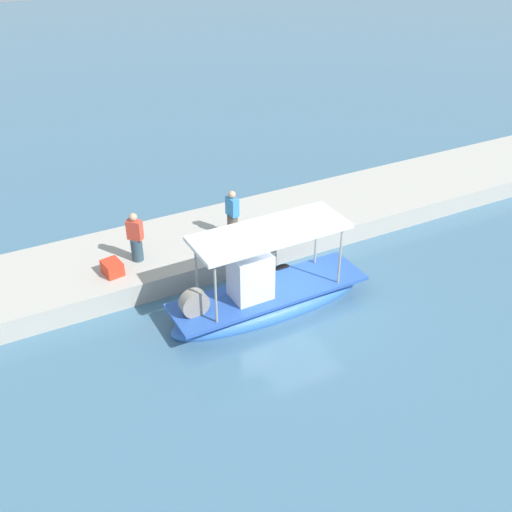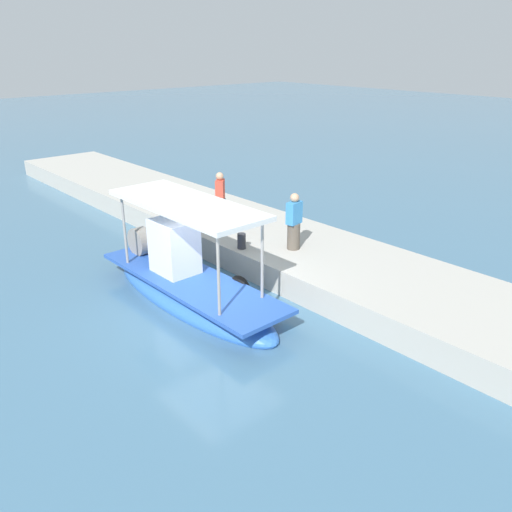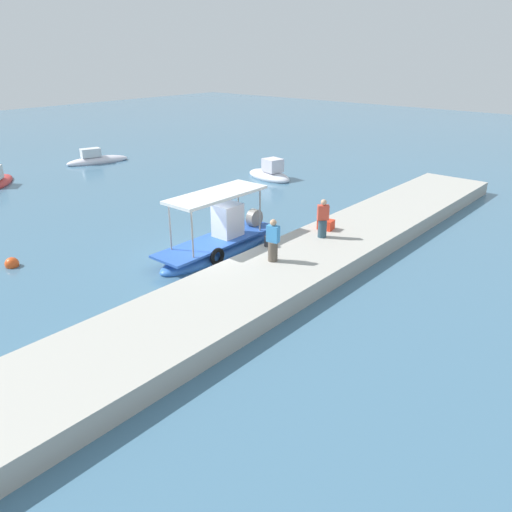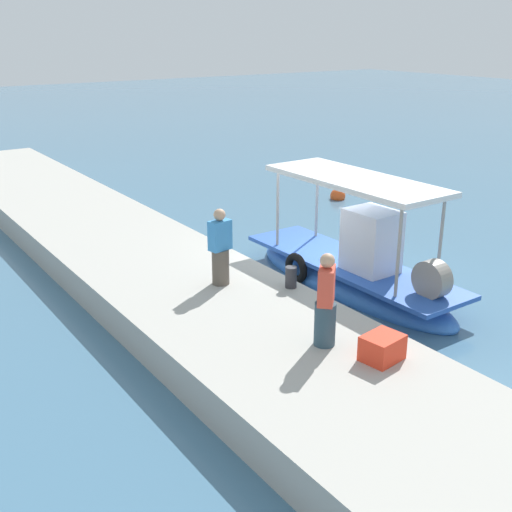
{
  "view_description": "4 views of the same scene",
  "coord_description": "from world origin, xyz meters",
  "px_view_note": "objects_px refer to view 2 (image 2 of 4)",
  "views": [
    {
      "loc": [
        8.08,
        12.71,
        10.8
      ],
      "look_at": [
        0.74,
        -1.19,
        1.03
      ],
      "focal_mm": 42.33,
      "sensor_mm": 36.0,
      "label": 1
    },
    {
      "loc": [
        -9.15,
        6.87,
        6.13
      ],
      "look_at": [
        0.79,
        -1.99,
        0.74
      ],
      "focal_mm": 36.91,
      "sensor_mm": 36.0,
      "label": 2
    },
    {
      "loc": [
        -12.8,
        -13.84,
        8.04
      ],
      "look_at": [
        0.33,
        -2.58,
        0.8
      ],
      "focal_mm": 34.91,
      "sensor_mm": 36.0,
      "label": 3
    },
    {
      "loc": [
        11.17,
        -9.63,
        5.77
      ],
      "look_at": [
        0.75,
        -2.43,
        1.22
      ],
      "focal_mm": 44.69,
      "sensor_mm": 36.0,
      "label": 4
    }
  ],
  "objects_px": {
    "main_fishing_boat": "(188,283)",
    "fisherman_near_bollard": "(294,224)",
    "fisherman_by_crate": "(220,200)",
    "mooring_bollard": "(242,241)",
    "cargo_crate": "(194,212)"
  },
  "relations": [
    {
      "from": "main_fishing_boat",
      "to": "fisherman_near_bollard",
      "type": "xyz_separation_m",
      "value": [
        -0.52,
        -3.28,
        0.99
      ]
    },
    {
      "from": "main_fishing_boat",
      "to": "fisherman_by_crate",
      "type": "bearing_deg",
      "value": -49.47
    },
    {
      "from": "fisherman_near_bollard",
      "to": "mooring_bollard",
      "type": "bearing_deg",
      "value": 47.64
    },
    {
      "from": "fisherman_by_crate",
      "to": "cargo_crate",
      "type": "bearing_deg",
      "value": 24.43
    },
    {
      "from": "fisherman_by_crate",
      "to": "mooring_bollard",
      "type": "height_order",
      "value": "fisherman_by_crate"
    },
    {
      "from": "cargo_crate",
      "to": "main_fishing_boat",
      "type": "bearing_deg",
      "value": 142.62
    },
    {
      "from": "main_fishing_boat",
      "to": "cargo_crate",
      "type": "bearing_deg",
      "value": -37.38
    },
    {
      "from": "main_fishing_boat",
      "to": "mooring_bollard",
      "type": "xyz_separation_m",
      "value": [
        0.47,
        -2.19,
        0.47
      ]
    },
    {
      "from": "mooring_bollard",
      "to": "cargo_crate",
      "type": "xyz_separation_m",
      "value": [
        3.25,
        -0.65,
        -0.01
      ]
    },
    {
      "from": "cargo_crate",
      "to": "fisherman_near_bollard",
      "type": "bearing_deg",
      "value": -174.15
    },
    {
      "from": "fisherman_by_crate",
      "to": "cargo_crate",
      "type": "distance_m",
      "value": 1.15
    },
    {
      "from": "fisherman_near_bollard",
      "to": "fisherman_by_crate",
      "type": "relative_size",
      "value": 0.99
    },
    {
      "from": "fisherman_near_bollard",
      "to": "fisherman_by_crate",
      "type": "xyz_separation_m",
      "value": [
        3.31,
        0.01,
        0.01
      ]
    },
    {
      "from": "main_fishing_boat",
      "to": "fisherman_by_crate",
      "type": "distance_m",
      "value": 4.41
    },
    {
      "from": "fisherman_by_crate",
      "to": "mooring_bollard",
      "type": "xyz_separation_m",
      "value": [
        -2.32,
        1.07,
        -0.52
      ]
    }
  ]
}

